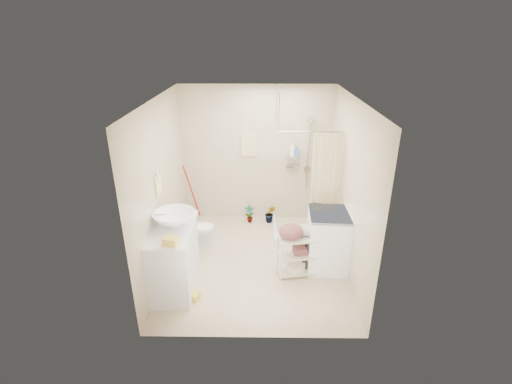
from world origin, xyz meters
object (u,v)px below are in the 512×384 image
(vanity, at_px, (173,258))
(washing_machine, at_px, (329,240))
(toilet, at_px, (195,229))
(laundry_rack, at_px, (297,252))

(vanity, relative_size, washing_machine, 1.17)
(toilet, height_order, washing_machine, washing_machine)
(washing_machine, distance_m, laundry_rack, 0.56)
(vanity, xyz_separation_m, washing_machine, (2.30, 0.55, -0.02))
(toilet, relative_size, washing_machine, 0.71)
(vanity, height_order, laundry_rack, vanity)
(washing_machine, height_order, laundry_rack, washing_machine)
(vanity, height_order, toilet, vanity)
(washing_machine, xyz_separation_m, laundry_rack, (-0.51, -0.20, -0.08))
(toilet, bearing_deg, vanity, 171.15)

